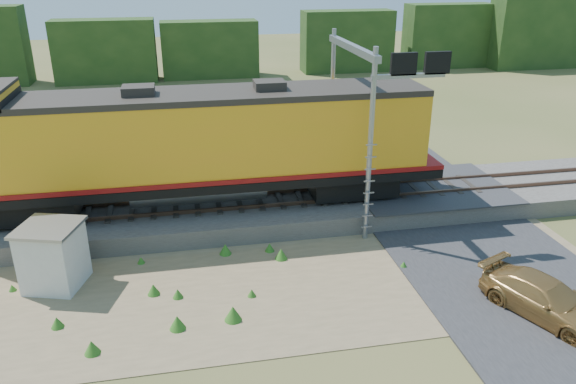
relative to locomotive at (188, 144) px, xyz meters
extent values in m
plane|color=#475123|center=(3.78, -6.00, -3.59)|extent=(140.00, 140.00, 0.00)
cube|color=slate|center=(3.78, 0.00, -3.19)|extent=(70.00, 5.00, 0.80)
cube|color=brown|center=(3.78, -0.72, -2.71)|extent=(70.00, 0.10, 0.16)
cube|color=brown|center=(3.78, 0.72, -2.71)|extent=(70.00, 0.10, 0.16)
cube|color=#8C7754|center=(1.78, -5.50, -3.57)|extent=(26.00, 8.00, 0.03)
cube|color=#38383A|center=(10.78, 0.00, -2.76)|extent=(7.00, 5.20, 0.06)
cube|color=#38383A|center=(10.78, 16.00, -3.55)|extent=(7.00, 24.00, 0.08)
cube|color=#1C3914|center=(3.78, 32.00, -0.34)|extent=(36.00, 3.00, 6.50)
cube|color=black|center=(-6.41, 0.00, -2.16)|extent=(3.71, 2.37, 0.93)
cube|color=black|center=(7.01, 0.00, -2.16)|extent=(3.71, 2.37, 0.93)
cube|color=black|center=(0.30, 0.00, -1.51)|extent=(20.63, 3.10, 0.37)
cylinder|color=gray|center=(0.30, 0.00, -2.01)|extent=(5.67, 1.24, 1.24)
cube|color=orange|center=(0.30, 0.00, 0.27)|extent=(19.09, 2.99, 3.20)
cube|color=maroon|center=(0.30, 0.00, -1.20)|extent=(20.63, 3.15, 0.19)
cube|color=#28231E|center=(0.30, 0.00, 2.00)|extent=(19.09, 3.04, 0.25)
cube|color=#28231E|center=(-1.76, 0.00, 2.23)|extent=(1.24, 1.03, 0.46)
cube|color=#28231E|center=(3.40, 0.00, 2.23)|extent=(1.24, 1.03, 0.46)
cube|color=silver|center=(-4.88, -4.14, -2.48)|extent=(2.20, 2.20, 2.21)
cube|color=gray|center=(-4.88, -4.14, -1.34)|extent=(2.42, 2.42, 0.11)
cylinder|color=gray|center=(6.81, -2.80, 0.26)|extent=(0.20, 0.20, 7.70)
cylinder|color=gray|center=(6.81, 2.80, 0.26)|extent=(0.20, 0.20, 7.70)
cube|color=gray|center=(6.81, 0.00, 3.67)|extent=(0.27, 6.20, 0.27)
cube|color=gray|center=(8.13, -2.80, 3.01)|extent=(2.86, 0.16, 0.16)
cube|color=black|center=(7.91, -2.80, 3.45)|extent=(0.99, 0.16, 0.82)
cube|color=black|center=(9.23, -2.80, 3.45)|extent=(0.99, 0.16, 0.82)
imported|color=#A2773C|center=(10.72, -9.03, -2.97)|extent=(3.32, 4.58, 1.23)
camera|label=1|loc=(-0.20, -22.29, 7.02)|focal=35.00mm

